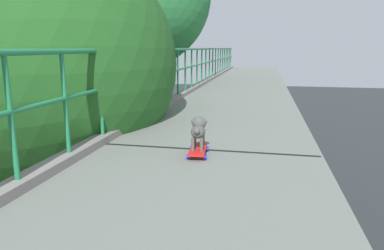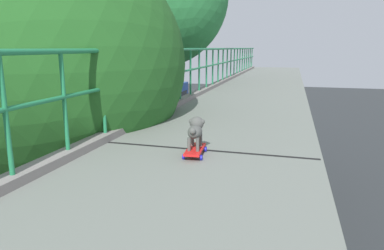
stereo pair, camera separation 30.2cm
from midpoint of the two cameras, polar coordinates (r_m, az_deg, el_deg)
The scene contains 4 objects.
city_bus at distance 27.19m, azimuth -10.07°, elevation 2.78°, with size 2.51×10.83×3.45m.
roadside_tree_mid at distance 6.61m, azimuth -25.79°, elevation 8.52°, with size 4.86×4.86×8.32m.
toy_skateboard at distance 3.82m, azimuth -1.27°, elevation -4.08°, with size 0.25×0.49×0.08m.
small_dog at distance 3.80m, azimuth -1.22°, elevation -0.67°, with size 0.19×0.39×0.33m.
Camera 1 is at (1.71, -1.97, 6.45)m, focal length 32.64 mm.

